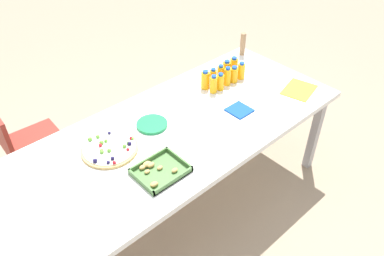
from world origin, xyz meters
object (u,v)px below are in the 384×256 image
(fruit_pizza, at_px, (110,149))
(juice_bottle_2, at_px, (220,74))
(plate_stack, at_px, (152,124))
(juice_bottle_8, at_px, (220,82))
(cardboard_tube, at_px, (243,44))
(chair_near_right, at_px, (24,142))
(juice_bottle_9, at_px, (214,84))
(juice_bottle_3, at_px, (213,77))
(juice_bottle_1, at_px, (227,70))
(juice_bottle_0, at_px, (234,66))
(paper_folder, at_px, (299,90))
(snack_tray, at_px, (159,171))
(juice_bottle_7, at_px, (227,77))
(juice_bottle_6, at_px, (234,75))
(juice_bottle_5, at_px, (241,71))
(napkin_stack, at_px, (239,110))
(party_table, at_px, (170,139))
(juice_bottle_4, at_px, (205,80))

(fruit_pizza, bearing_deg, juice_bottle_2, -174.55)
(plate_stack, bearing_deg, juice_bottle_8, -179.49)
(plate_stack, relative_size, cardboard_tube, 1.05)
(chair_near_right, bearing_deg, juice_bottle_9, 61.45)
(juice_bottle_3, bearing_deg, plate_stack, 7.63)
(juice_bottle_1, xyz_separation_m, cardboard_tube, (-0.37, -0.17, 0.03))
(juice_bottle_2, height_order, juice_bottle_9, juice_bottle_9)
(juice_bottle_2, bearing_deg, juice_bottle_0, -177.52)
(fruit_pizza, bearing_deg, chair_near_right, -69.45)
(juice_bottle_8, xyz_separation_m, plate_stack, (0.64, 0.01, -0.05))
(juice_bottle_0, distance_m, plate_stack, 0.88)
(juice_bottle_3, relative_size, plate_stack, 0.68)
(juice_bottle_8, bearing_deg, paper_folder, 136.40)
(juice_bottle_1, distance_m, plate_stack, 0.80)
(chair_near_right, distance_m, juice_bottle_8, 1.49)
(snack_tray, bearing_deg, juice_bottle_8, -156.91)
(juice_bottle_7, height_order, paper_folder, juice_bottle_7)
(juice_bottle_0, xyz_separation_m, snack_tray, (1.11, 0.46, -0.06))
(juice_bottle_2, bearing_deg, juice_bottle_6, 133.78)
(juice_bottle_2, distance_m, fruit_pizza, 1.06)
(juice_bottle_5, xyz_separation_m, cardboard_tube, (-0.30, -0.25, 0.03))
(cardboard_tube, bearing_deg, juice_bottle_3, 18.35)
(napkin_stack, distance_m, paper_folder, 0.53)
(napkin_stack, bearing_deg, cardboard_tube, -139.41)
(chair_near_right, bearing_deg, plate_stack, 42.71)
(party_table, distance_m, juice_bottle_6, 0.77)
(cardboard_tube, distance_m, paper_folder, 0.67)
(juice_bottle_1, xyz_separation_m, juice_bottle_8, (0.15, 0.09, -0.01))
(juice_bottle_5, bearing_deg, chair_near_right, -26.13)
(fruit_pizza, height_order, napkin_stack, fruit_pizza)
(juice_bottle_8, height_order, cardboard_tube, cardboard_tube)
(juice_bottle_8, xyz_separation_m, cardboard_tube, (-0.53, -0.25, 0.03))
(juice_bottle_2, distance_m, juice_bottle_3, 0.08)
(juice_bottle_7, bearing_deg, juice_bottle_0, -153.70)
(juice_bottle_1, relative_size, fruit_pizza, 0.43)
(chair_near_right, relative_size, juice_bottle_6, 6.33)
(juice_bottle_4, bearing_deg, chair_near_right, -28.46)
(juice_bottle_8, bearing_deg, juice_bottle_4, -50.29)
(juice_bottle_5, bearing_deg, juice_bottle_2, -27.35)
(snack_tray, height_order, cardboard_tube, cardboard_tube)
(cardboard_tube, bearing_deg, snack_tray, 24.11)
(juice_bottle_4, height_order, juice_bottle_9, juice_bottle_4)
(juice_bottle_3, distance_m, juice_bottle_7, 0.11)
(juice_bottle_8, bearing_deg, juice_bottle_6, -178.67)
(juice_bottle_8, bearing_deg, juice_bottle_1, -151.15)
(fruit_pizza, relative_size, plate_stack, 1.70)
(juice_bottle_9, bearing_deg, juice_bottle_4, -85.07)
(juice_bottle_2, bearing_deg, paper_folder, 125.57)
(paper_folder, bearing_deg, plate_stack, -20.47)
(juice_bottle_0, bearing_deg, napkin_stack, 47.70)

